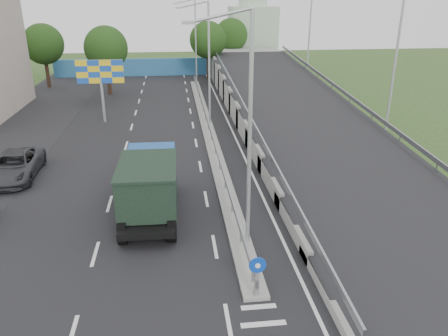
{
  "coord_description": "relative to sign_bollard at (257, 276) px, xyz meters",
  "views": [
    {
      "loc": [
        -2.76,
        -11.02,
        10.65
      ],
      "look_at": [
        -0.3,
        10.12,
        2.2
      ],
      "focal_mm": 35.0,
      "sensor_mm": 36.0,
      "label": 1
    }
  ],
  "objects": [
    {
      "name": "road_surface",
      "position": [
        -3.0,
        17.83,
        -1.03
      ],
      "size": [
        26.0,
        90.0,
        0.04
      ],
      "primitive_type": "cube",
      "color": "black",
      "rests_on": "ground"
    },
    {
      "name": "median",
      "position": [
        0.0,
        21.83,
        -0.93
      ],
      "size": [
        1.0,
        44.0,
        0.2
      ],
      "primitive_type": "cube",
      "color": "gray",
      "rests_on": "ground"
    },
    {
      "name": "overpass_ramp",
      "position": [
        7.5,
        21.83,
        0.72
      ],
      "size": [
        10.0,
        50.0,
        3.5
      ],
      "color": "gray",
      "rests_on": "ground"
    },
    {
      "name": "median_guardrail",
      "position": [
        0.0,
        21.83,
        -0.28
      ],
      "size": [
        0.09,
        44.0,
        0.71
      ],
      "color": "gray",
      "rests_on": "median"
    },
    {
      "name": "sign_bollard",
      "position": [
        0.0,
        0.0,
        0.0
      ],
      "size": [
        0.64,
        0.23,
        1.67
      ],
      "color": "black",
      "rests_on": "median"
    },
    {
      "name": "lamp_post_near",
      "position": [
        0.11,
        3.83,
        4.77
      ],
      "size": [
        2.74,
        0.18,
        10.08
      ],
      "color": "#B2B5B7",
      "rests_on": "median"
    },
    {
      "name": "lamp_post_mid",
      "position": [
        0.11,
        23.83,
        4.77
      ],
      "size": [
        2.74,
        0.18,
        10.08
      ],
      "color": "#B2B5B7",
      "rests_on": "median"
    },
    {
      "name": "lamp_post_far",
      "position": [
        0.11,
        43.83,
        4.77
      ],
      "size": [
        2.74,
        0.18,
        10.08
      ],
      "color": "#B2B5B7",
      "rests_on": "median"
    },
    {
      "name": "blue_wall",
      "position": [
        -4.0,
        49.83,
        0.17
      ],
      "size": [
        30.0,
        0.5,
        2.4
      ],
      "primitive_type": "cube",
      "color": "teal",
      "rests_on": "ground"
    },
    {
      "name": "church",
      "position": [
        10.0,
        57.83,
        4.28
      ],
      "size": [
        7.0,
        7.0,
        13.8
      ],
      "color": "#B2CCAD",
      "rests_on": "ground"
    },
    {
      "name": "billboard",
      "position": [
        -9.0,
        25.83,
        3.15
      ],
      "size": [
        4.0,
        0.24,
        5.5
      ],
      "color": "#B2B5B7",
      "rests_on": "ground"
    },
    {
      "name": "tree_left_mid",
      "position": [
        -10.0,
        37.83,
        4.14
      ],
      "size": [
        4.8,
        4.8,
        7.6
      ],
      "color": "black",
      "rests_on": "ground"
    },
    {
      "name": "tree_median_far",
      "position": [
        2.0,
        45.83,
        4.14
      ],
      "size": [
        4.8,
        4.8,
        7.6
      ],
      "color": "black",
      "rests_on": "ground"
    },
    {
      "name": "tree_left_far",
      "position": [
        -18.0,
        42.83,
        4.14
      ],
      "size": [
        4.8,
        4.8,
        7.6
      ],
      "color": "black",
      "rests_on": "ground"
    },
    {
      "name": "tree_ramp_far",
      "position": [
        6.0,
        52.83,
        4.14
      ],
      "size": [
        4.8,
        4.8,
        7.6
      ],
      "color": "black",
      "rests_on": "ground"
    },
    {
      "name": "dump_truck",
      "position": [
        -4.16,
        7.41,
        0.71
      ],
      "size": [
        2.87,
        7.17,
        3.14
      ],
      "rotation": [
        0.0,
        0.0,
        -0.02
      ],
      "color": "black",
      "rests_on": "ground"
    },
    {
      "name": "parked_car_c",
      "position": [
        -12.74,
        13.33,
        -0.24
      ],
      "size": [
        2.85,
        5.82,
        1.59
      ],
      "primitive_type": "imported",
      "rotation": [
        0.0,
        0.0,
        0.04
      ],
      "color": "#35353A",
      "rests_on": "ground"
    }
  ]
}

